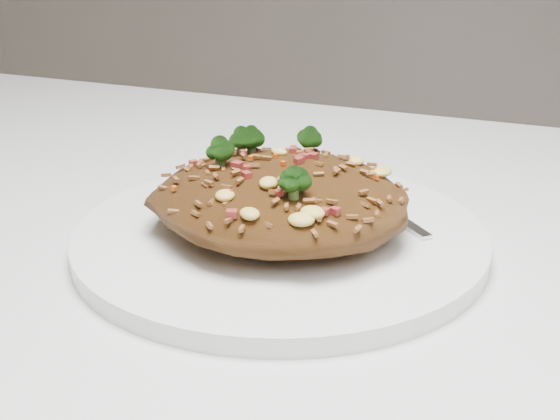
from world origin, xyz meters
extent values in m
cube|color=silver|center=(0.00, 0.00, 0.73)|extent=(1.20, 0.80, 0.04)
cylinder|color=brown|center=(-0.54, 0.34, 0.35)|extent=(0.06, 0.06, 0.71)
cylinder|color=white|center=(0.00, 0.00, 0.76)|extent=(0.30, 0.30, 0.01)
ellipsoid|color=brown|center=(0.00, 0.00, 0.79)|extent=(0.19, 0.17, 0.05)
ellipsoid|color=#0F3707|center=(-0.05, 0.00, 0.82)|extent=(0.02, 0.02, 0.02)
ellipsoid|color=#0F3707|center=(-0.05, 0.04, 0.82)|extent=(0.02, 0.02, 0.02)
ellipsoid|color=#0F3707|center=(-0.04, 0.05, 0.82)|extent=(0.02, 0.02, 0.02)
ellipsoid|color=#0F3707|center=(-0.01, 0.07, 0.81)|extent=(0.02, 0.02, 0.02)
ellipsoid|color=#0F3707|center=(0.02, -0.04, 0.82)|extent=(0.02, 0.02, 0.02)
cube|color=silver|center=(0.08, 0.05, 0.77)|extent=(0.08, 0.08, 0.00)
cube|color=silver|center=(0.01, 0.11, 0.77)|extent=(0.04, 0.04, 0.00)
camera|label=1|loc=(0.18, -0.48, 0.99)|focal=50.00mm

